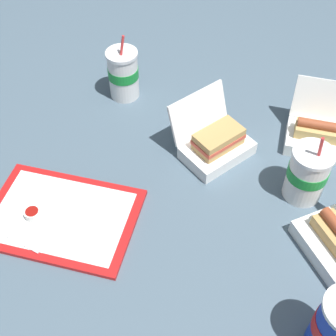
# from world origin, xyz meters

# --- Properties ---
(ground_plane) EXTENTS (3.20, 3.20, 0.00)m
(ground_plane) POSITION_xyz_m (0.00, 0.00, 0.00)
(ground_plane) COLOR #4C6070
(food_tray) EXTENTS (0.37, 0.26, 0.01)m
(food_tray) POSITION_xyz_m (-0.27, -0.18, 0.01)
(food_tray) COLOR red
(food_tray) RESTS_ON ground_plane
(ketchup_cup) EXTENTS (0.04, 0.04, 0.02)m
(ketchup_cup) POSITION_xyz_m (-0.34, -0.20, 0.03)
(ketchup_cup) COLOR white
(ketchup_cup) RESTS_ON food_tray
(napkin_stack) EXTENTS (0.12, 0.12, 0.00)m
(napkin_stack) POSITION_xyz_m (-0.32, -0.23, 0.02)
(napkin_stack) COLOR white
(napkin_stack) RESTS_ON food_tray
(plastic_fork) EXTENTS (0.10, 0.07, 0.00)m
(plastic_fork) POSITION_xyz_m (-0.31, -0.12, 0.02)
(plastic_fork) COLOR white
(plastic_fork) RESTS_ON food_tray
(clamshell_sandwich_corner) EXTENTS (0.25, 0.25, 0.16)m
(clamshell_sandwich_corner) POSITION_xyz_m (0.05, 0.14, 0.04)
(clamshell_sandwich_corner) COLOR white
(clamshell_sandwich_corner) RESTS_ON ground_plane
(clamshell_hotdog_front) EXTENTS (0.17, 0.17, 0.15)m
(clamshell_hotdog_front) POSITION_xyz_m (0.33, 0.25, 0.04)
(clamshell_hotdog_front) COLOR white
(clamshell_hotdog_front) RESTS_ON ground_plane
(soda_cup_corner) EXTENTS (0.10, 0.10, 0.22)m
(soda_cup_corner) POSITION_xyz_m (0.30, 0.06, 0.08)
(soda_cup_corner) COLOR white
(soda_cup_corner) RESTS_ON ground_plane
(soda_cup_center) EXTENTS (0.10, 0.10, 0.22)m
(soda_cup_center) POSITION_xyz_m (-0.27, 0.32, 0.08)
(soda_cup_center) COLOR white
(soda_cup_center) RESTS_ON ground_plane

